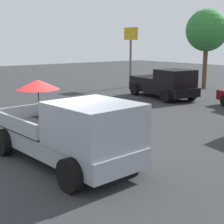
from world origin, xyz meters
TOP-DOWN VIEW (x-y plane):
  - ground_plane at (0.00, 0.00)m, footprint 80.00×80.00m
  - pickup_truck_main at (0.45, 0.02)m, footprint 5.15×2.49m
  - pickup_truck_red at (-6.10, 10.65)m, footprint 5.03×2.76m
  - motel_sign at (-11.34, 12.53)m, footprint 1.40×0.16m
  - tree_by_lot at (-7.25, 16.12)m, footprint 2.97×2.97m

SIDE VIEW (x-z plane):
  - ground_plane at x=0.00m, z-range 0.00..0.00m
  - pickup_truck_red at x=-6.10m, z-range -0.03..1.77m
  - pickup_truck_main at x=0.45m, z-range -0.18..2.12m
  - motel_sign at x=-11.34m, z-range 0.93..5.35m
  - tree_by_lot at x=-7.25m, z-range 1.32..6.98m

